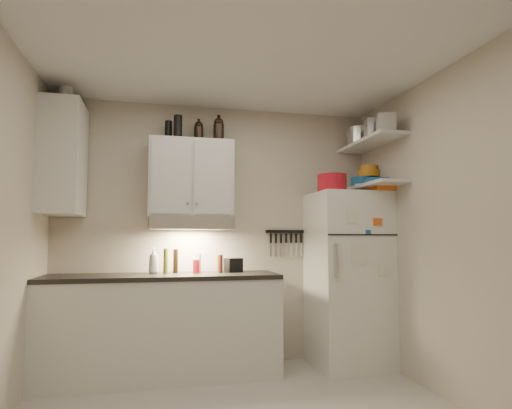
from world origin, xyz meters
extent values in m
cube|color=silver|center=(0.00, 0.00, 2.61)|extent=(3.20, 3.00, 0.02)
cube|color=#BCB2A0|center=(0.00, 1.51, 1.30)|extent=(3.20, 0.02, 2.60)
cube|color=#BCB2A0|center=(1.61, 0.00, 1.30)|extent=(0.02, 3.00, 2.60)
cube|color=silver|center=(-0.55, 1.20, 0.44)|extent=(2.10, 0.60, 0.88)
cube|color=black|center=(-0.55, 1.20, 0.90)|extent=(2.10, 0.62, 0.04)
cube|color=silver|center=(-0.30, 1.33, 1.83)|extent=(0.80, 0.33, 0.75)
cube|color=silver|center=(-1.44, 1.20, 1.95)|extent=(0.33, 0.55, 1.00)
cube|color=silver|center=(-0.30, 1.27, 1.39)|extent=(0.76, 0.46, 0.12)
cube|color=white|center=(1.25, 1.16, 0.85)|extent=(0.70, 0.68, 1.70)
cube|color=silver|center=(1.45, 1.02, 2.20)|extent=(0.30, 0.95, 0.03)
cube|color=silver|center=(1.45, 1.02, 1.76)|extent=(0.30, 0.95, 0.03)
cube|color=black|center=(0.70, 1.49, 1.32)|extent=(0.42, 0.02, 0.03)
cylinder|color=#A71320|center=(1.03, 1.01, 1.78)|extent=(0.32, 0.32, 0.16)
cube|color=orange|center=(1.51, 0.94, 1.75)|extent=(0.22, 0.28, 0.09)
cylinder|color=silver|center=(1.38, 1.15, 1.75)|extent=(0.06, 0.06, 0.10)
cylinder|color=silver|center=(1.47, 1.30, 2.32)|extent=(0.32, 0.32, 0.20)
cube|color=#AAAAAD|center=(1.43, 0.88, 2.31)|extent=(0.22, 0.21, 0.18)
cube|color=#AAAAAD|center=(1.41, 0.64, 2.29)|extent=(0.21, 0.21, 0.16)
cylinder|color=#19568B|center=(1.48, 1.24, 1.83)|extent=(0.27, 0.27, 0.11)
cylinder|color=orange|center=(1.52, 1.19, 1.92)|extent=(0.22, 0.22, 0.06)
cylinder|color=#C37B22|center=(1.52, 1.19, 1.97)|extent=(0.17, 0.17, 0.05)
cylinder|color=#19568B|center=(1.49, 0.98, 1.81)|extent=(0.28, 0.28, 0.06)
cylinder|color=black|center=(-0.43, 1.31, 2.32)|extent=(0.09, 0.09, 0.24)
cylinder|color=black|center=(-0.52, 1.39, 2.30)|extent=(0.08, 0.08, 0.20)
cylinder|color=silver|center=(-1.43, 1.22, 2.53)|extent=(0.13, 0.13, 0.17)
imported|color=silver|center=(-0.64, 1.30, 1.05)|extent=(0.14, 0.14, 0.27)
cylinder|color=#58251A|center=(-0.02, 1.26, 1.01)|extent=(0.07, 0.07, 0.17)
cylinder|color=#5C6C1B|center=(-0.53, 1.23, 1.04)|extent=(0.05, 0.05, 0.23)
cylinder|color=black|center=(-0.44, 1.31, 1.03)|extent=(0.06, 0.06, 0.23)
cylinder|color=silver|center=(-0.23, 1.31, 1.01)|extent=(0.08, 0.08, 0.18)
cylinder|color=#A71320|center=(-0.25, 1.25, 0.98)|extent=(0.08, 0.08, 0.13)
cube|color=black|center=(0.12, 1.31, 0.99)|extent=(0.19, 0.17, 0.13)
camera|label=1|loc=(-0.60, -2.82, 1.24)|focal=30.00mm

